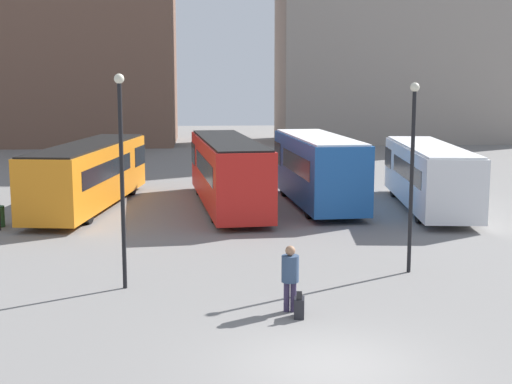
{
  "coord_description": "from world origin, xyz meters",
  "views": [
    {
      "loc": [
        -2.65,
        -13.94,
        5.89
      ],
      "look_at": [
        -0.59,
        12.38,
        1.75
      ],
      "focal_mm": 50.0,
      "sensor_mm": 36.0,
      "label": 1
    }
  ],
  "objects_px": {
    "bus_1": "(227,170)",
    "traveler": "(290,273)",
    "lamp_post_0": "(122,165)",
    "lamp_post_1": "(412,163)",
    "bus_0": "(90,173)",
    "bus_2": "(317,168)",
    "bus_3": "(428,174)",
    "suitcase": "(299,308)"
  },
  "relations": [
    {
      "from": "lamp_post_0",
      "to": "lamp_post_1",
      "type": "relative_size",
      "value": 1.04
    },
    {
      "from": "bus_1",
      "to": "traveler",
      "type": "height_order",
      "value": "bus_1"
    },
    {
      "from": "bus_1",
      "to": "lamp_post_1",
      "type": "xyz_separation_m",
      "value": [
        5.16,
        -12.14,
        1.67
      ]
    },
    {
      "from": "bus_3",
      "to": "bus_1",
      "type": "bearing_deg",
      "value": 88.29
    },
    {
      "from": "bus_3",
      "to": "suitcase",
      "type": "relative_size",
      "value": 15.23
    },
    {
      "from": "bus_0",
      "to": "bus_1",
      "type": "height_order",
      "value": "bus_1"
    },
    {
      "from": "bus_0",
      "to": "lamp_post_0",
      "type": "distance_m",
      "value": 13.91
    },
    {
      "from": "suitcase",
      "to": "lamp_post_1",
      "type": "xyz_separation_m",
      "value": [
        3.98,
        3.98,
        3.17
      ]
    },
    {
      "from": "suitcase",
      "to": "bus_0",
      "type": "bearing_deg",
      "value": 34.14
    },
    {
      "from": "bus_3",
      "to": "traveler",
      "type": "height_order",
      "value": "bus_3"
    },
    {
      "from": "bus_0",
      "to": "traveler",
      "type": "distance_m",
      "value": 17.55
    },
    {
      "from": "bus_1",
      "to": "bus_3",
      "type": "bearing_deg",
      "value": -103.08
    },
    {
      "from": "traveler",
      "to": "lamp_post_1",
      "type": "distance_m",
      "value": 5.93
    },
    {
      "from": "bus_2",
      "to": "bus_3",
      "type": "xyz_separation_m",
      "value": [
        4.98,
        -1.26,
        -0.18
      ]
    },
    {
      "from": "lamp_post_0",
      "to": "lamp_post_1",
      "type": "distance_m",
      "value": 8.67
    },
    {
      "from": "bus_0",
      "to": "bus_1",
      "type": "bearing_deg",
      "value": -83.97
    },
    {
      "from": "lamp_post_0",
      "to": "bus_2",
      "type": "bearing_deg",
      "value": 59.6
    },
    {
      "from": "bus_2",
      "to": "bus_3",
      "type": "bearing_deg",
      "value": -107.7
    },
    {
      "from": "bus_0",
      "to": "lamp_post_1",
      "type": "relative_size",
      "value": 2.13
    },
    {
      "from": "bus_2",
      "to": "suitcase",
      "type": "distance_m",
      "value": 16.43
    },
    {
      "from": "bus_3",
      "to": "lamp_post_0",
      "type": "relative_size",
      "value": 1.82
    },
    {
      "from": "traveler",
      "to": "bus_3",
      "type": "bearing_deg",
      "value": -20.53
    },
    {
      "from": "bus_2",
      "to": "lamp_post_1",
      "type": "bearing_deg",
      "value": -179.26
    },
    {
      "from": "bus_0",
      "to": "suitcase",
      "type": "bearing_deg",
      "value": -146.76
    },
    {
      "from": "bus_0",
      "to": "bus_3",
      "type": "height_order",
      "value": "bus_0"
    },
    {
      "from": "bus_1",
      "to": "suitcase",
      "type": "bearing_deg",
      "value": 179.19
    },
    {
      "from": "bus_3",
      "to": "suitcase",
      "type": "bearing_deg",
      "value": 157.83
    },
    {
      "from": "lamp_post_1",
      "to": "suitcase",
      "type": "bearing_deg",
      "value": -135.0
    },
    {
      "from": "bus_1",
      "to": "bus_3",
      "type": "relative_size",
      "value": 1.11
    },
    {
      "from": "suitcase",
      "to": "lamp_post_1",
      "type": "bearing_deg",
      "value": -35.64
    },
    {
      "from": "bus_1",
      "to": "lamp_post_0",
      "type": "bearing_deg",
      "value": 160.37
    },
    {
      "from": "bus_1",
      "to": "bus_3",
      "type": "distance_m",
      "value": 9.33
    },
    {
      "from": "bus_1",
      "to": "bus_3",
      "type": "xyz_separation_m",
      "value": [
        9.24,
        -1.31,
        -0.13
      ]
    },
    {
      "from": "bus_0",
      "to": "suitcase",
      "type": "relative_size",
      "value": 17.1
    },
    {
      "from": "bus_3",
      "to": "suitcase",
      "type": "height_order",
      "value": "bus_3"
    },
    {
      "from": "bus_2",
      "to": "suitcase",
      "type": "relative_size",
      "value": 13.65
    },
    {
      "from": "traveler",
      "to": "suitcase",
      "type": "relative_size",
      "value": 2.39
    },
    {
      "from": "traveler",
      "to": "lamp_post_0",
      "type": "distance_m",
      "value": 5.67
    },
    {
      "from": "bus_1",
      "to": "lamp_post_0",
      "type": "height_order",
      "value": "lamp_post_0"
    },
    {
      "from": "bus_1",
      "to": "lamp_post_1",
      "type": "distance_m",
      "value": 13.3
    },
    {
      "from": "suitcase",
      "to": "lamp_post_0",
      "type": "height_order",
      "value": "lamp_post_0"
    },
    {
      "from": "traveler",
      "to": "suitcase",
      "type": "bearing_deg",
      "value": -151.06
    }
  ]
}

